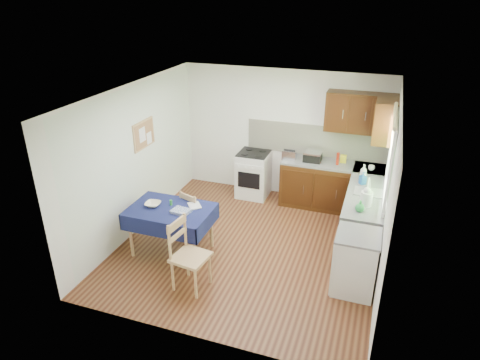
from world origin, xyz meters
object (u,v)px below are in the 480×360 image
(dining_table, at_px, (171,215))
(dish_rack, at_px, (368,191))
(sandwich_press, at_px, (313,156))
(kettle, at_px, (366,197))
(chair_far, at_px, (194,214))
(toaster, at_px, (289,155))
(chair_near, at_px, (187,253))

(dining_table, distance_m, dish_rack, 3.12)
(sandwich_press, bearing_deg, kettle, -35.33)
(chair_far, height_order, toaster, toaster)
(toaster, distance_m, sandwich_press, 0.43)
(toaster, relative_size, sandwich_press, 0.80)
(dining_table, relative_size, sandwich_press, 4.01)
(sandwich_press, xyz_separation_m, kettle, (1.07, -1.49, 0.04))
(toaster, bearing_deg, dish_rack, -56.31)
(dish_rack, bearing_deg, chair_far, 172.49)
(dining_table, height_order, chair_near, chair_near)
(chair_far, xyz_separation_m, toaster, (1.14, 1.81, 0.52))
(chair_near, height_order, toaster, toaster)
(kettle, bearing_deg, sandwich_press, 125.65)
(sandwich_press, height_order, dish_rack, dish_rack)
(dining_table, bearing_deg, kettle, -2.25)
(sandwich_press, bearing_deg, dish_rack, -24.89)
(dish_rack, distance_m, kettle, 0.46)
(chair_far, height_order, kettle, kettle)
(toaster, bearing_deg, chair_near, -126.98)
(dining_table, xyz_separation_m, kettle, (2.82, 0.83, 0.37))
(toaster, relative_size, kettle, 0.86)
(chair_far, bearing_deg, dish_rack, -142.22)
(dining_table, height_order, toaster, toaster)
(chair_far, distance_m, kettle, 2.72)
(chair_near, xyz_separation_m, kettle, (2.21, 1.53, 0.48))
(sandwich_press, relative_size, dish_rack, 0.73)
(chair_near, height_order, kettle, kettle)
(chair_far, relative_size, sandwich_press, 2.80)
(chair_far, distance_m, toaster, 2.20)
(toaster, height_order, kettle, kettle)
(chair_near, xyz_separation_m, toaster, (0.72, 2.95, 0.44))
(dining_table, height_order, sandwich_press, sandwich_press)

